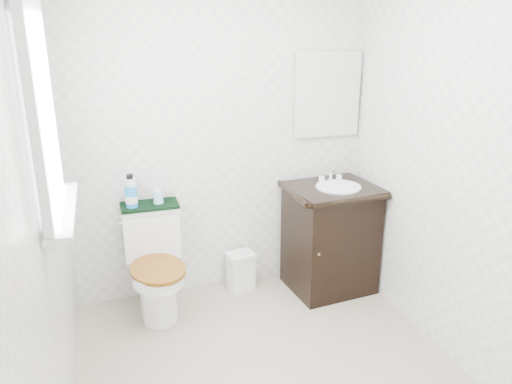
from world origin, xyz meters
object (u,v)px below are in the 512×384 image
vanity (331,236)px  trash_bin (241,271)px  mouthwash_bottle (131,192)px  toilet (155,268)px  cup (158,197)px

vanity → trash_bin: (-0.66, 0.17, -0.28)m
trash_bin → mouthwash_bottle: bearing=-179.6°
toilet → vanity: bearing=-2.9°
toilet → vanity: 1.32m
mouthwash_bottle → cup: mouthwash_bottle is taller
toilet → cup: size_ratio=8.21×
toilet → mouthwash_bottle: size_ratio=3.22×
toilet → cup: (0.06, 0.13, 0.48)m
cup → vanity: bearing=-8.8°
toilet → trash_bin: (0.65, 0.10, -0.18)m
toilet → vanity: (1.31, -0.07, 0.10)m
cup → mouthwash_bottle: bearing=-171.9°
mouthwash_bottle → toilet: bearing=-40.3°
toilet → trash_bin: size_ratio=2.50×
vanity → mouthwash_bottle: bearing=173.3°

